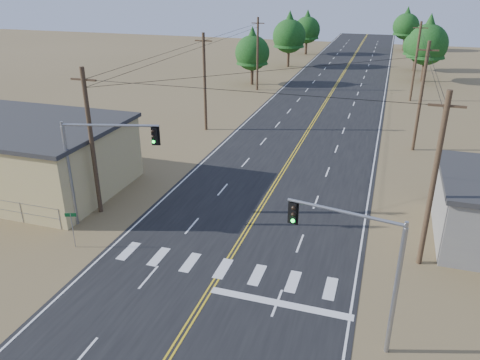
% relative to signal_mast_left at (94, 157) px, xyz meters
% --- Properties ---
extents(road, '(15.00, 200.00, 0.02)m').
position_rel_signal_mast_left_xyz_m(road, '(9.31, 19.55, -4.76)').
color(road, black).
rests_on(road, ground).
extents(utility_pole_left_near, '(1.80, 0.30, 10.00)m').
position_rel_signal_mast_left_xyz_m(utility_pole_left_near, '(-1.19, 1.55, 0.35)').
color(utility_pole_left_near, '#4C3826').
rests_on(utility_pole_left_near, ground).
extents(utility_pole_left_mid, '(1.80, 0.30, 10.00)m').
position_rel_signal_mast_left_xyz_m(utility_pole_left_mid, '(-1.19, 21.55, 0.35)').
color(utility_pole_left_mid, '#4C3826').
rests_on(utility_pole_left_mid, ground).
extents(utility_pole_left_far, '(1.80, 0.30, 10.00)m').
position_rel_signal_mast_left_xyz_m(utility_pole_left_far, '(-1.19, 41.55, 0.35)').
color(utility_pole_left_far, '#4C3826').
rests_on(utility_pole_left_far, ground).
extents(utility_pole_right_near, '(1.80, 0.30, 10.00)m').
position_rel_signal_mast_left_xyz_m(utility_pole_right_near, '(19.81, 1.55, 0.35)').
color(utility_pole_right_near, '#4C3826').
rests_on(utility_pole_right_near, ground).
extents(utility_pole_right_mid, '(1.80, 0.30, 10.00)m').
position_rel_signal_mast_left_xyz_m(utility_pole_right_mid, '(19.81, 21.55, 0.35)').
color(utility_pole_right_mid, '#4C3826').
rests_on(utility_pole_right_mid, ground).
extents(utility_pole_right_far, '(1.80, 0.30, 10.00)m').
position_rel_signal_mast_left_xyz_m(utility_pole_right_far, '(19.81, 41.55, 0.35)').
color(utility_pole_right_far, '#4C3826').
rests_on(utility_pole_right_far, ground).
extents(signal_mast_left, '(5.89, 1.78, 7.03)m').
position_rel_signal_mast_left_xyz_m(signal_mast_left, '(0.00, 0.00, 0.00)').
color(signal_mast_left, gray).
rests_on(signal_mast_left, ground).
extents(signal_mast_right, '(4.95, 1.10, 6.45)m').
position_rel_signal_mast_left_xyz_m(signal_mast_right, '(16.85, -5.94, -0.44)').
color(signal_mast_right, gray).
rests_on(signal_mast_right, ground).
extents(street_sign, '(0.66, 0.25, 2.31)m').
position_rel_signal_mast_left_xyz_m(street_sign, '(-0.01, -2.99, -3.23)').
color(street_sign, gray).
rests_on(street_sign, ground).
extents(tree_left_near, '(5.10, 5.10, 8.50)m').
position_rel_signal_mast_left_xyz_m(tree_left_near, '(-2.97, 45.01, 0.42)').
color(tree_left_near, '#3F2D1E').
rests_on(tree_left_near, ground).
extents(tree_left_mid, '(5.84, 5.84, 9.73)m').
position_rel_signal_mast_left_xyz_m(tree_left_mid, '(-1.01, 61.51, 1.18)').
color(tree_left_mid, '#3F2D1E').
rests_on(tree_left_mid, ground).
extents(tree_left_far, '(5.37, 5.37, 8.95)m').
position_rel_signal_mast_left_xyz_m(tree_left_far, '(-0.62, 77.11, 0.70)').
color(tree_left_far, '#3F2D1E').
rests_on(tree_left_far, ground).
extents(tree_right_near, '(6.10, 6.10, 10.16)m').
position_rel_signal_mast_left_xyz_m(tree_right_near, '(21.69, 55.06, 1.45)').
color(tree_right_near, '#3F2D1E').
rests_on(tree_right_near, ground).
extents(tree_right_mid, '(4.60, 4.60, 7.67)m').
position_rel_signal_mast_left_xyz_m(tree_right_mid, '(20.64, 64.28, -0.08)').
color(tree_right_mid, '#3F2D1E').
rests_on(tree_right_mid, ground).
extents(tree_right_far, '(5.55, 5.55, 9.26)m').
position_rel_signal_mast_left_xyz_m(tree_right_far, '(18.88, 89.18, 0.89)').
color(tree_right_far, '#3F2D1E').
rests_on(tree_right_far, ground).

